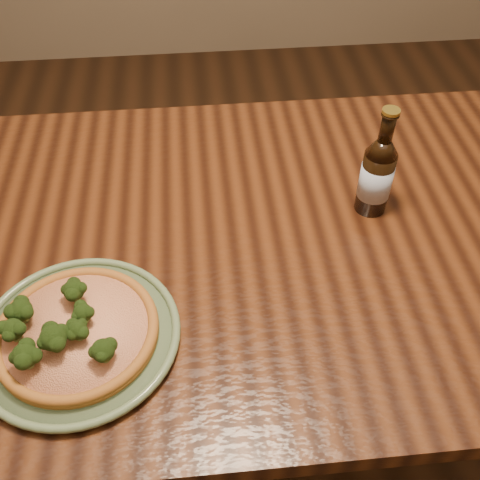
{
  "coord_description": "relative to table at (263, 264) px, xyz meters",
  "views": [
    {
      "loc": [
        -0.12,
        -0.65,
        1.52
      ],
      "look_at": [
        -0.06,
        0.02,
        0.82
      ],
      "focal_mm": 42.0,
      "sensor_mm": 36.0,
      "label": 1
    }
  ],
  "objects": [
    {
      "name": "ground",
      "position": [
        0.0,
        -0.1,
        -0.66
      ],
      "size": [
        4.5,
        4.5,
        0.0
      ],
      "primitive_type": "plane",
      "color": "#382111",
      "rests_on": "ground"
    },
    {
      "name": "table",
      "position": [
        0.0,
        0.0,
        0.0
      ],
      "size": [
        1.6,
        0.9,
        0.75
      ],
      "color": "#4B2410",
      "rests_on": "ground"
    },
    {
      "name": "plate",
      "position": [
        -0.33,
        -0.21,
        0.1
      ],
      "size": [
        0.33,
        0.33,
        0.02
      ],
      "rotation": [
        0.0,
        0.0,
        0.3
      ],
      "color": "#687F57",
      "rests_on": "table"
    },
    {
      "name": "pizza",
      "position": [
        -0.33,
        -0.22,
        0.12
      ],
      "size": [
        0.26,
        0.26,
        0.07
      ],
      "rotation": [
        0.0,
        0.0,
        0.33
      ],
      "color": "#B06B27",
      "rests_on": "plate"
    },
    {
      "name": "beer_bottle",
      "position": [
        0.22,
        0.05,
        0.18
      ],
      "size": [
        0.06,
        0.06,
        0.23
      ],
      "rotation": [
        0.0,
        0.0,
        0.06
      ],
      "color": "black",
      "rests_on": "table"
    }
  ]
}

